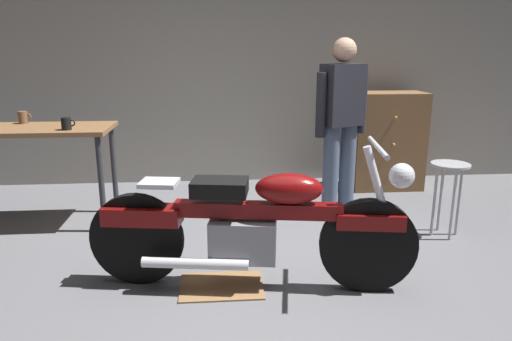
# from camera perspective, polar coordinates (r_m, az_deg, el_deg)

# --- Properties ---
(ground_plane) EXTENTS (12.00, 12.00, 0.00)m
(ground_plane) POSITION_cam_1_polar(r_m,az_deg,el_deg) (3.25, 1.75, -14.32)
(ground_plane) COLOR slate
(back_wall) EXTENTS (8.00, 0.12, 3.10)m
(back_wall) POSITION_cam_1_polar(r_m,az_deg,el_deg) (5.64, -1.43, 14.39)
(back_wall) COLOR gray
(back_wall) RESTS_ON ground_plane
(workbench) EXTENTS (1.30, 0.64, 0.90)m
(workbench) POSITION_cam_1_polar(r_m,az_deg,el_deg) (4.61, -25.07, 3.43)
(workbench) COLOR brown
(workbench) RESTS_ON ground_plane
(motorcycle) EXTENTS (2.17, 0.66, 1.00)m
(motorcycle) POSITION_cam_1_polar(r_m,az_deg,el_deg) (3.11, -0.37, -6.57)
(motorcycle) COLOR black
(motorcycle) RESTS_ON ground_plane
(person_standing) EXTENTS (0.53, 0.36, 1.67)m
(person_standing) POSITION_cam_1_polar(r_m,az_deg,el_deg) (4.45, 10.33, 6.01)
(person_standing) COLOR #4E5D76
(person_standing) RESTS_ON ground_plane
(shop_stool) EXTENTS (0.32, 0.32, 0.64)m
(shop_stool) POSITION_cam_1_polar(r_m,az_deg,el_deg) (4.28, 22.42, -1.05)
(shop_stool) COLOR #B2B2B7
(shop_stool) RESTS_ON ground_plane
(wooden_dresser) EXTENTS (0.80, 0.47, 1.10)m
(wooden_dresser) POSITION_cam_1_polar(r_m,az_deg,el_deg) (5.57, 15.58, 3.50)
(wooden_dresser) COLOR brown
(wooden_dresser) RESTS_ON ground_plane
(drip_tray) EXTENTS (0.56, 0.40, 0.01)m
(drip_tray) POSITION_cam_1_polar(r_m,az_deg,el_deg) (3.29, -4.20, -13.84)
(drip_tray) COLOR olive
(drip_tray) RESTS_ON ground_plane
(mug_black_matte) EXTENTS (0.12, 0.08, 0.11)m
(mug_black_matte) POSITION_cam_1_polar(r_m,az_deg,el_deg) (4.32, -22.06, 5.31)
(mug_black_matte) COLOR black
(mug_black_matte) RESTS_ON workbench
(mug_brown_stoneware) EXTENTS (0.12, 0.08, 0.11)m
(mug_brown_stoneware) POSITION_cam_1_polar(r_m,az_deg,el_deg) (4.85, -26.45, 5.80)
(mug_brown_stoneware) COLOR brown
(mug_brown_stoneware) RESTS_ON workbench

